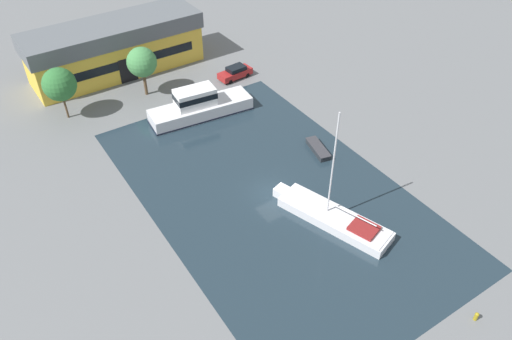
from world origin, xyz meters
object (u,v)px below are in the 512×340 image
object	(u,v)px
warehouse_building	(115,47)
motor_cruiser	(199,106)
parked_car	(235,72)
quay_tree_near_building	(142,62)
sailboat_moored	(333,217)
quay_tree_by_water	(59,84)
small_dinghy	(318,149)

from	to	relation	value
warehouse_building	motor_cruiser	bearing A→B (deg)	-77.25
motor_cruiser	parked_car	bearing A→B (deg)	-51.07
parked_car	motor_cruiser	distance (m)	10.22
quay_tree_near_building	sailboat_moored	distance (m)	31.99
warehouse_building	parked_car	xyz separation A→B (m)	(12.55, -10.68, -2.70)
sailboat_moored	parked_car	bearing A→B (deg)	58.52
warehouse_building	quay_tree_by_water	distance (m)	12.42
sailboat_moored	motor_cruiser	size ratio (longest dim) A/B	0.95
sailboat_moored	small_dinghy	world-z (taller)	sailboat_moored
parked_car	small_dinghy	xyz separation A→B (m)	(-0.98, -19.25, -0.50)
parked_car	motor_cruiser	size ratio (longest dim) A/B	0.38
quay_tree_near_building	motor_cruiser	distance (m)	9.52
warehouse_building	sailboat_moored	size ratio (longest dim) A/B	1.93
sailboat_moored	small_dinghy	size ratio (longest dim) A/B	2.90
quay_tree_near_building	parked_car	distance (m)	12.80
quay_tree_near_building	parked_car	size ratio (longest dim) A/B	1.33
sailboat_moored	warehouse_building	bearing A→B (deg)	80.17
quay_tree_near_building	motor_cruiser	xyz separation A→B (m)	(3.40, -8.29, -3.22)
sailboat_moored	small_dinghy	xyz separation A→B (m)	(5.72, 9.36, -0.25)
warehouse_building	sailboat_moored	distance (m)	39.83
warehouse_building	sailboat_moored	world-z (taller)	sailboat_moored
quay_tree_near_building	sailboat_moored	size ratio (longest dim) A/B	0.53
motor_cruiser	quay_tree_by_water	bearing A→B (deg)	63.76
warehouse_building	quay_tree_by_water	size ratio (longest dim) A/B	3.64
quay_tree_near_building	quay_tree_by_water	xyz separation A→B (m)	(-10.23, 0.20, -0.03)
quay_tree_by_water	sailboat_moored	xyz separation A→B (m)	(15.47, -31.51, -3.96)
warehouse_building	quay_tree_near_building	xyz separation A→B (m)	(0.61, -7.98, 1.04)
warehouse_building	quay_tree_by_water	bearing A→B (deg)	-142.14
motor_cruiser	small_dinghy	bearing A→B (deg)	-145.35
parked_car	quay_tree_by_water	bearing A→B (deg)	76.99
warehouse_building	small_dinghy	world-z (taller)	warehouse_building
parked_car	motor_cruiser	world-z (taller)	motor_cruiser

